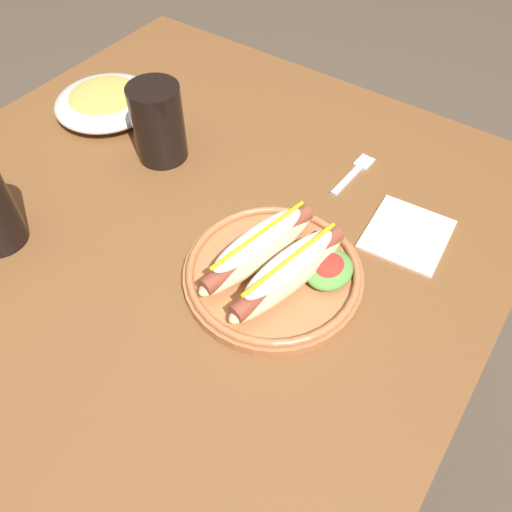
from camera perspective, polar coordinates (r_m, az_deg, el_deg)
The scene contains 7 objects.
ground_plane at distance 1.44m, azimuth -6.48°, elevation -18.12°, with size 8.00×8.00×0.00m, color brown.
dining_table at distance 0.88m, azimuth -10.10°, elevation -2.77°, with size 1.13×0.98×0.74m.
hot_dog_plate at distance 0.73m, azimuth 2.20°, elevation -1.25°, with size 0.26×0.26×0.08m.
fork at distance 0.92m, azimuth 10.99°, elevation 9.21°, with size 0.12×0.03×0.00m.
extra_cup at distance 0.92m, azimuth -10.86°, elevation 14.36°, with size 0.09×0.09×0.14m, color black.
side_bowl at distance 1.07m, azimuth -16.42°, elevation 16.24°, with size 0.20×0.20×0.05m.
napkin at distance 0.83m, azimuth 16.52°, elevation 2.37°, with size 0.13×0.12×0.00m, color white.
Camera 1 is at (-0.34, -0.42, 1.34)m, focal length 35.86 mm.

